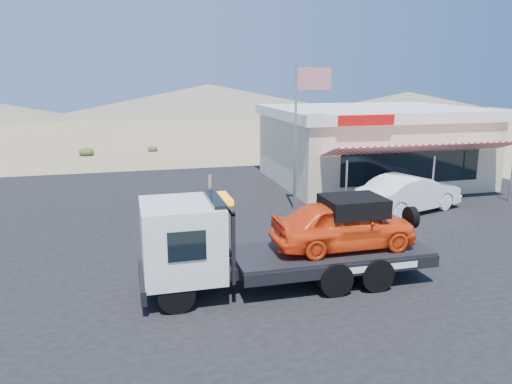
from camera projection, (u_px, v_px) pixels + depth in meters
ground at (200, 256)px, 15.78m from camera, size 120.00×120.00×0.00m
asphalt_lot at (240, 224)px, 19.09m from camera, size 32.00×24.00×0.02m
tow_truck at (281, 237)px, 13.23m from camera, size 7.73×2.29×2.58m
white_sedan at (410, 193)px, 20.63m from camera, size 5.00×3.04×1.56m
jerky_store at (371, 144)px, 26.36m from camera, size 10.40×9.97×3.90m
flagpole at (301, 120)px, 20.37m from camera, size 1.55×0.10×6.00m
distant_hills at (62, 104)px, 64.83m from camera, size 126.00×48.00×4.20m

